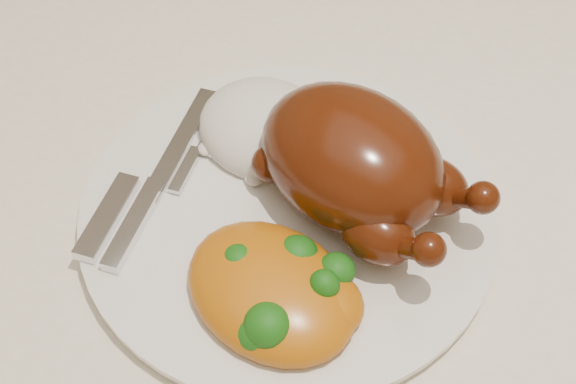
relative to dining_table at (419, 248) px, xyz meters
The scene contains 7 objects.
dining_table is the anchor object (origin of this frame).
tablecloth 0.07m from the dining_table, ahead, with size 1.73×1.03×0.18m.
dinner_plate 0.17m from the dining_table, 127.34° to the right, with size 0.31×0.31×0.01m, color white.
roast_chicken 0.18m from the dining_table, 119.58° to the right, with size 0.19×0.14×0.09m.
rice_mound 0.19m from the dining_table, 159.80° to the right, with size 0.12×0.11×0.06m.
mac_and_cheese 0.22m from the dining_table, 103.32° to the right, with size 0.15×0.13×0.05m.
cutlery 0.26m from the dining_table, 138.92° to the right, with size 0.06×0.19×0.01m.
Camera 1 is at (0.12, -0.41, 1.26)m, focal length 50.00 mm.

